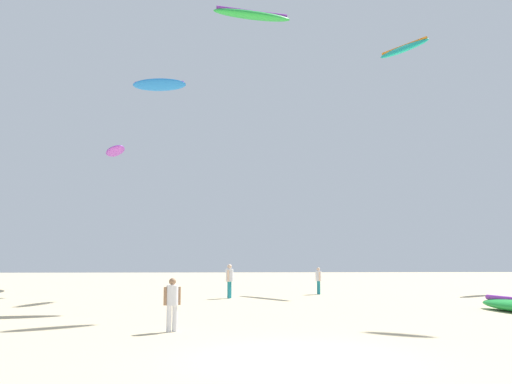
# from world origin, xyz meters

# --- Properties ---
(ground_plane) EXTENTS (120.00, 120.00, 0.00)m
(ground_plane) POSITION_xyz_m (0.00, 0.00, 0.00)
(ground_plane) COLOR #C6B28C
(person_foreground) EXTENTS (0.49, 0.35, 1.56)m
(person_foreground) POSITION_xyz_m (-3.18, 4.34, 0.91)
(person_foreground) COLOR silver
(person_foreground) RESTS_ON ground
(person_midground) EXTENTS (0.40, 0.56, 1.76)m
(person_midground) POSITION_xyz_m (-1.59, 16.73, 1.03)
(person_midground) COLOR teal
(person_midground) RESTS_ON ground
(person_left) EXTENTS (0.35, 0.50, 1.54)m
(person_left) POSITION_xyz_m (3.53, 19.46, 0.90)
(person_left) COLOR teal
(person_left) RESTS_ON ground
(kite_aloft_2) EXTENTS (3.75, 1.39, 0.89)m
(kite_aloft_2) POSITION_xyz_m (-6.49, 24.05, 13.80)
(kite_aloft_2) COLOR blue
(kite_aloft_4) EXTENTS (3.36, 4.15, 1.08)m
(kite_aloft_4) POSITION_xyz_m (10.81, 25.02, 17.03)
(kite_aloft_4) COLOR #19B29E
(kite_aloft_7) EXTENTS (2.65, 4.36, 0.42)m
(kite_aloft_7) POSITION_xyz_m (-10.18, 27.85, 9.90)
(kite_aloft_7) COLOR purple
(kite_aloft_8) EXTENTS (4.42, 2.22, 0.70)m
(kite_aloft_8) POSITION_xyz_m (-0.44, 15.71, 15.03)
(kite_aloft_8) COLOR green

